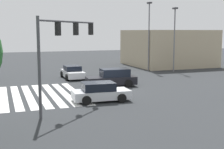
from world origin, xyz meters
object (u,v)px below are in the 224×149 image
street_light_pole_b (149,30)px  traffic_signal_mast (62,41)px  street_light_pole_a (174,33)px  car_0 (112,78)px  car_1 (73,72)px  car_3 (100,92)px

street_light_pole_b → traffic_signal_mast: bearing=-41.0°
street_light_pole_a → car_0: bearing=-55.3°
car_0 → car_1: bearing=-64.8°
car_1 → car_3: size_ratio=1.01×
traffic_signal_mast → street_light_pole_b: street_light_pole_b is taller
car_3 → street_light_pole_a: bearing=46.3°
car_0 → car_1: 6.58m
car_1 → street_light_pole_b: 12.19m
car_0 → street_light_pole_b: street_light_pole_b is taller
traffic_signal_mast → street_light_pole_a: 22.65m
street_light_pole_a → street_light_pole_b: street_light_pole_b is taller
car_0 → car_1: (-6.14, -2.37, -0.14)m
car_1 → car_3: car_3 is taller
car_0 → street_light_pole_b: bearing=-127.6°
street_light_pole_a → car_1: bearing=-83.4°
street_light_pole_a → street_light_pole_b: (-1.78, -2.69, 0.38)m
car_0 → street_light_pole_b: (-9.48, 8.44, 4.40)m
car_0 → car_3: car_0 is taller
traffic_signal_mast → car_1: 14.26m
street_light_pole_b → street_light_pole_a: bearing=56.5°
car_3 → street_light_pole_a: 19.72m
car_0 → street_light_pole_a: (-7.70, 11.13, 4.03)m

